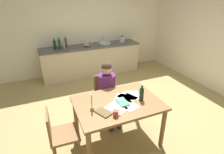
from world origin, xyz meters
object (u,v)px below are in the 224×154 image
chair_at_table (105,95)px  bottle_wine_red (64,45)px  chair_side_empty (60,134)px  stovetop_kettle (122,39)px  bottle_sauce (66,43)px  wine_glass_by_kettle (88,41)px  book_cookery (122,102)px  wine_glass_near_sink (91,40)px  coffee_mug (116,113)px  sink_unit (105,43)px  wine_bottle_on_table (142,94)px  mixing_bowl (87,45)px  person_seated (108,89)px  bottle_oil (55,45)px  candlestick (92,106)px  book_magazine (103,112)px  wine_glass_back_left (84,41)px  bottle_vinegar (59,44)px  dining_table (118,108)px

chair_at_table → bottle_wine_red: bottle_wine_red is taller
chair_side_empty → stovetop_kettle: bearing=50.9°
bottle_sauce → wine_glass_by_kettle: bearing=9.6°
book_cookery → wine_glass_near_sink: (0.44, 3.05, 0.24)m
coffee_mug → sink_unit: bearing=71.7°
book_cookery → sink_unit: (0.82, 2.91, 0.15)m
wine_bottle_on_table → mixing_bowl: size_ratio=1.36×
person_seated → bottle_oil: size_ratio=4.10×
coffee_mug → wine_glass_near_sink: (0.67, 3.31, 0.20)m
book_cookery → bottle_sauce: bottle_sauce is taller
wine_glass_near_sink → person_seated: bearing=-100.0°
coffee_mug → wine_glass_near_sink: size_ratio=0.73×
chair_at_table → candlestick: candlestick is taller
sink_unit → coffee_mug: bearing=-108.3°
wine_glass_by_kettle → wine_bottle_on_table: bearing=-90.5°
book_magazine → bottle_wine_red: (-0.03, 2.96, 0.24)m
person_seated → coffee_mug: bearing=-105.3°
bottle_wine_red → wine_glass_back_left: bearing=19.4°
chair_side_empty → sink_unit: 3.46m
chair_side_empty → book_cookery: chair_side_empty is taller
stovetop_kettle → wine_glass_by_kettle: size_ratio=1.43×
chair_side_empty → stovetop_kettle: 3.79m
chair_side_empty → stovetop_kettle: (2.37, 2.92, 0.50)m
wine_bottle_on_table → chair_side_empty: bearing=178.6°
mixing_bowl → wine_glass_back_left: (-0.01, 0.20, 0.07)m
sink_unit → person_seated: bearing=-109.4°
bottle_oil → stovetop_kettle: bottle_oil is taller
wine_glass_near_sink → bottle_vinegar: bearing=-171.9°
dining_table → wine_glass_by_kettle: 3.05m
chair_side_empty → candlestick: bearing=1.8°
wine_bottle_on_table → bottle_oil: size_ratio=0.87×
bottle_sauce → book_magazine: bearing=-90.7°
bottle_wine_red → chair_at_table: bearing=-79.1°
candlestick → wine_bottle_on_table: 0.79m
dining_table → book_magazine: size_ratio=5.56×
bottle_wine_red → candlestick: bearing=-91.9°
book_cookery → wine_glass_by_kettle: size_ratio=1.52×
wine_glass_back_left → sink_unit: bearing=-13.8°
book_magazine → stovetop_kettle: (1.76, 3.03, 0.23)m
person_seated → candlestick: size_ratio=4.63×
wine_glass_near_sink → chair_at_table: bearing=-100.8°
bottle_sauce → stovetop_kettle: bottle_sauce is taller
book_cookery → bottle_vinegar: (-0.50, 2.92, 0.26)m
book_magazine → bottle_sauce: bearing=64.9°
sink_unit → wine_glass_near_sink: size_ratio=2.34×
sink_unit → wine_glass_by_kettle: (-0.49, 0.15, 0.09)m
wine_glass_by_kettle → candlestick: bearing=-105.0°
sink_unit → bottle_vinegar: bearing=179.5°
person_seated → book_magazine: 0.83m
chair_at_table → dining_table: bearing=-95.1°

